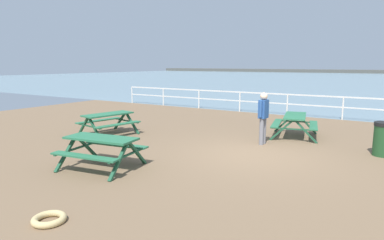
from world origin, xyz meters
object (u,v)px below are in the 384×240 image
at_px(picnic_table_near_left, 108,119).
at_px(picnic_table_far_left, 101,145).
at_px(visitor, 263,115).
at_px(litter_bin, 384,139).
at_px(picnic_table_near_right, 295,120).

xyz_separation_m(picnic_table_near_left, picnic_table_far_left, (2.76, -2.92, 0.00)).
bearing_deg(visitor, litter_bin, -167.62).
bearing_deg(picnic_table_near_left, picnic_table_near_right, -50.56).
distance_m(picnic_table_near_right, picnic_table_far_left, 6.85).
relative_size(picnic_table_near_left, picnic_table_far_left, 1.02).
xyz_separation_m(picnic_table_near_left, picnic_table_near_right, (5.85, 3.19, 0.00)).
bearing_deg(visitor, picnic_table_near_right, -104.78).
height_order(picnic_table_near_left, picnic_table_near_right, same).
relative_size(picnic_table_near_right, picnic_table_far_left, 1.04).
height_order(picnic_table_near_right, litter_bin, litter_bin).
bearing_deg(litter_bin, picnic_table_near_left, -166.85).
relative_size(picnic_table_near_right, litter_bin, 2.19).
distance_m(visitor, litter_bin, 3.40).
bearing_deg(picnic_table_far_left, picnic_table_near_left, 124.95).
bearing_deg(picnic_table_near_left, picnic_table_far_left, -125.78).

